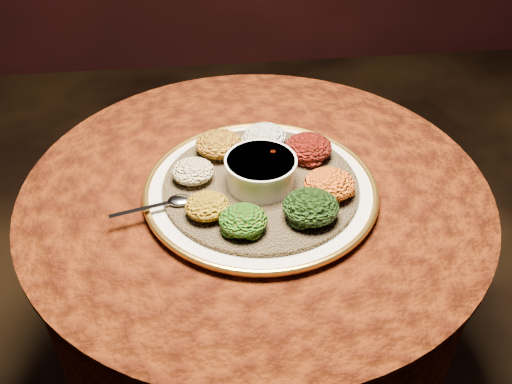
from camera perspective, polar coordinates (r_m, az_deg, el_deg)
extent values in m
plane|color=black|center=(1.73, -0.03, -18.65)|extent=(4.00, 4.00, 0.00)
cylinder|color=black|center=(1.71, -0.03, -18.29)|extent=(0.44, 0.44, 0.04)
cylinder|color=black|center=(1.45, -0.04, -11.54)|extent=(0.12, 0.12, 0.68)
cylinder|color=black|center=(1.19, -0.05, -0.61)|extent=(0.80, 0.80, 0.04)
cylinder|color=#411505|center=(1.29, -0.04, -5.54)|extent=(0.93, 0.93, 0.34)
cylinder|color=#411505|center=(1.18, -0.05, 0.40)|extent=(0.96, 0.96, 0.01)
cylinder|color=silver|center=(1.14, 0.46, 0.12)|extent=(0.57, 0.57, 0.02)
torus|color=gold|center=(1.14, 0.46, 0.39)|extent=(0.47, 0.47, 0.01)
cylinder|color=brown|center=(1.13, 0.47, 0.67)|extent=(0.49, 0.49, 0.01)
cylinder|color=silver|center=(1.11, 0.48, 2.04)|extent=(0.13, 0.13, 0.06)
cylinder|color=silver|center=(1.10, 0.48, 3.13)|extent=(0.14, 0.14, 0.01)
cylinder|color=#570E04|center=(1.10, 0.48, 2.77)|extent=(0.11, 0.11, 0.01)
ellipsoid|color=silver|center=(1.09, -7.64, -0.80)|extent=(0.05, 0.03, 0.01)
cube|color=silver|center=(1.09, -11.20, -1.67)|extent=(0.13, 0.04, 0.00)
ellipsoid|color=white|center=(1.23, 0.88, 5.60)|extent=(0.09, 0.09, 0.04)
ellipsoid|color=black|center=(1.19, 5.27, 4.47)|extent=(0.10, 0.09, 0.05)
ellipsoid|color=orange|center=(1.10, 7.33, 0.78)|extent=(0.10, 0.09, 0.05)
ellipsoid|color=black|center=(1.04, 5.50, -1.50)|extent=(0.10, 0.10, 0.05)
ellipsoid|color=#9F2D0A|center=(1.02, -1.27, -2.82)|extent=(0.09, 0.08, 0.04)
ellipsoid|color=#A0700E|center=(1.05, -4.90, -1.41)|extent=(0.08, 0.08, 0.04)
ellipsoid|color=maroon|center=(1.14, -6.32, 2.08)|extent=(0.08, 0.08, 0.04)
ellipsoid|color=#A47313|center=(1.20, -3.74, 4.81)|extent=(0.10, 0.09, 0.05)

